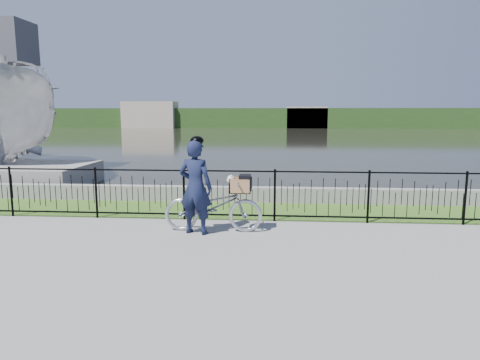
{
  "coord_description": "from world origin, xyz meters",
  "views": [
    {
      "loc": [
        0.95,
        -7.55,
        2.36
      ],
      "look_at": [
        0.29,
        1.0,
        1.0
      ],
      "focal_mm": 32.0,
      "sensor_mm": 36.0,
      "label": 1
    }
  ],
  "objects": [
    {
      "name": "quay_wall",
      "position": [
        0.0,
        3.6,
        0.2
      ],
      "size": [
        60.0,
        0.3,
        0.4
      ],
      "primitive_type": "cube",
      "color": "gray",
      "rests_on": "ground"
    },
    {
      "name": "bicycle_rig",
      "position": [
        -0.22,
        0.72,
        0.52
      ],
      "size": [
        1.96,
        0.68,
        1.17
      ],
      "color": "#B3B7C0",
      "rests_on": "ground"
    },
    {
      "name": "far_treeline",
      "position": [
        0.0,
        60.0,
        1.5
      ],
      "size": [
        120.0,
        6.0,
        3.0
      ],
      "primitive_type": "cube",
      "color": "#28461B",
      "rests_on": "ground"
    },
    {
      "name": "boat_near",
      "position": [
        -9.51,
        8.66,
        2.1
      ],
      "size": [
        8.31,
        10.96,
        5.8
      ],
      "color": "#AFAEAF",
      "rests_on": "water"
    },
    {
      "name": "grass_strip",
      "position": [
        0.0,
        2.6,
        0.0
      ],
      "size": [
        60.0,
        2.0,
        0.01
      ],
      "primitive_type": "cube",
      "color": "#3D631F",
      "rests_on": "ground"
    },
    {
      "name": "far_building_right",
      "position": [
        6.0,
        58.5,
        1.6
      ],
      "size": [
        6.0,
        3.0,
        3.2
      ],
      "primitive_type": "cube",
      "color": "#A89B87",
      "rests_on": "ground"
    },
    {
      "name": "far_building_left",
      "position": [
        -18.0,
        58.0,
        2.0
      ],
      "size": [
        8.0,
        4.0,
        4.0
      ],
      "primitive_type": "cube",
      "color": "#A89B87",
      "rests_on": "ground"
    },
    {
      "name": "fence",
      "position": [
        0.0,
        1.6,
        0.58
      ],
      "size": [
        14.0,
        0.06,
        1.15
      ],
      "primitive_type": null,
      "color": "black",
      "rests_on": "ground"
    },
    {
      "name": "cyclist",
      "position": [
        -0.54,
        0.53,
        0.94
      ],
      "size": [
        0.76,
        0.59,
        1.91
      ],
      "color": "#131935",
      "rests_on": "ground"
    },
    {
      "name": "ground",
      "position": [
        0.0,
        0.0,
        0.0
      ],
      "size": [
        120.0,
        120.0,
        0.0
      ],
      "primitive_type": "plane",
      "color": "gray",
      "rests_on": "ground"
    },
    {
      "name": "water",
      "position": [
        0.0,
        33.0,
        0.0
      ],
      "size": [
        120.0,
        120.0,
        0.0
      ],
      "primitive_type": "plane",
      "color": "#27261D",
      "rests_on": "ground"
    }
  ]
}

